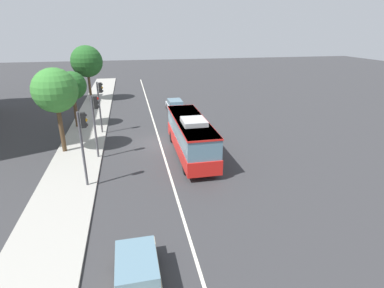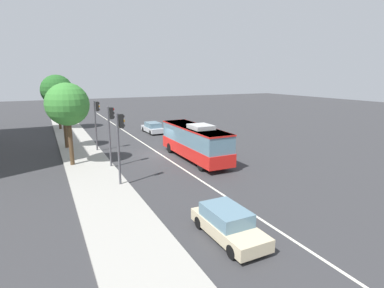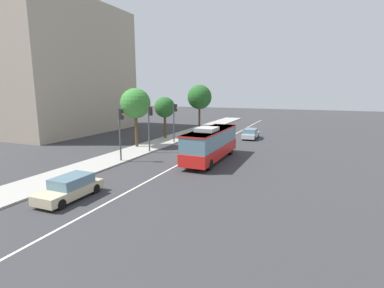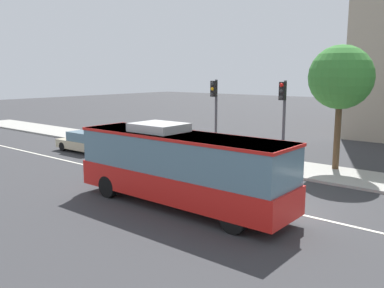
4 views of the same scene
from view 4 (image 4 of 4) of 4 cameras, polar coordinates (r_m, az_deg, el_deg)
ground_plane at (r=17.56m, az=11.44°, el=-8.85°), size 160.00×160.00×0.00m
sidewalk_kerb at (r=23.75m, az=19.44°, el=-4.12°), size 80.00×3.87×0.14m
lane_centre_line at (r=17.56m, az=11.44°, el=-8.83°), size 76.00×0.16×0.01m
transit_bus at (r=17.06m, az=-1.71°, el=-2.89°), size 10.00×2.52×3.46m
sedan_beige at (r=30.25m, az=-14.70°, el=0.29°), size 4.52×1.87×1.46m
traffic_light_near_corner at (r=22.45m, az=12.59°, el=4.47°), size 0.32×0.62×5.20m
traffic_light_far_corner at (r=25.23m, az=3.19°, el=5.26°), size 0.33×0.62×5.20m
street_tree_kerbside_right at (r=24.46m, az=20.07°, el=8.68°), size 3.58×3.58×7.15m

